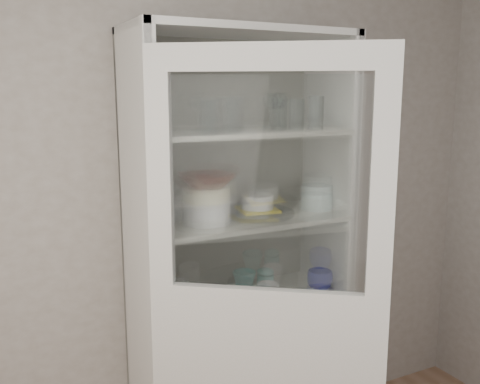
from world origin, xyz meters
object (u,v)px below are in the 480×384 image
plate_stack_front (206,212)px  glass_platter (258,213)px  mug_teal (244,282)px  measuring_cups (230,301)px  pantry_cabinet (234,278)px  mug_white (268,294)px  teal_jar (265,281)px  tin_box (260,364)px  goblet_0 (145,113)px  cupboard_door (266,345)px  white_canister (178,293)px  cream_dish (203,381)px  white_ramekin (258,202)px  goblet_1 (198,111)px  terracotta_bowl (206,180)px  goblet_2 (270,109)px  grey_bowl_stack (317,197)px  goblet_3 (279,108)px  cream_bowl (206,194)px  plate_stack_back (185,207)px  mug_blue (320,280)px  yellow_trivet (258,210)px

plate_stack_front → glass_platter: bearing=6.2°
mug_teal → measuring_cups: (-0.14, -0.13, -0.03)m
pantry_cabinet → mug_white: pantry_cabinet is taller
glass_platter → mug_teal: size_ratio=3.05×
teal_jar → mug_teal: bearing=161.4°
tin_box → goblet_0: bearing=170.7°
glass_platter → cupboard_door: bearing=-115.0°
white_canister → cream_dish: (0.08, -0.08, -0.42)m
pantry_cabinet → white_ramekin: (0.09, -0.07, 0.38)m
mug_white → measuring_cups: bearing=175.8°
teal_jar → measuring_cups: (-0.24, -0.09, -0.03)m
goblet_1 → terracotta_bowl: (-0.01, -0.11, -0.29)m
goblet_2 → grey_bowl_stack: 0.49m
plate_stack_front → white_ramekin: 0.28m
goblet_3 → goblet_0: bearing=-179.0°
cream_bowl → measuring_cups: cream_bowl is taller
goblet_3 → plate_stack_back: bearing=175.0°
plate_stack_back → teal_jar: (0.37, -0.11, -0.39)m
pantry_cabinet → glass_platter: pantry_cabinet is taller
goblet_0 → cream_dish: (0.20, -0.12, -1.24)m
goblet_1 → cream_dish: bearing=-110.0°
plate_stack_back → cream_dish: 0.82m
measuring_cups → cream_dish: 0.40m
mug_teal → tin_box: 0.43m
goblet_3 → tin_box: bearing=-147.0°
cupboard_door → cream_dish: 0.59m
white_ramekin → mug_white: white_ramekin is taller
plate_stack_back → tin_box: 0.89m
grey_bowl_stack → pantry_cabinet: bearing=168.2°
cream_bowl → terracotta_bowl: 0.06m
pantry_cabinet → cupboard_door: pantry_cabinet is taller
mug_blue → grey_bowl_stack: bearing=59.8°
cupboard_door → white_ramekin: (0.23, 0.48, 0.45)m
plate_stack_back → white_ramekin: 0.34m
goblet_1 → glass_platter: 0.55m
goblet_3 → measuring_cups: (-0.34, -0.16, -0.87)m
cupboard_door → teal_jar: 0.60m
plate_stack_front → cupboard_door: bearing=-84.0°
mug_blue → measuring_cups: mug_blue is taller
cream_bowl → mug_teal: cream_bowl is taller
pantry_cabinet → yellow_trivet: size_ratio=12.11×
cupboard_door → goblet_2: cupboard_door is taller
cream_bowl → measuring_cups: 0.52m
cupboard_door → teal_jar: (0.29, 0.52, 0.04)m
teal_jar → cream_dish: size_ratio=0.38×
cupboard_door → glass_platter: bearing=101.0°
terracotta_bowl → yellow_trivet: 0.32m
plate_stack_back → pantry_cabinet: bearing=-19.9°
plate_stack_front → mug_blue: bearing=-4.2°
white_ramekin → grey_bowl_stack: 0.32m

